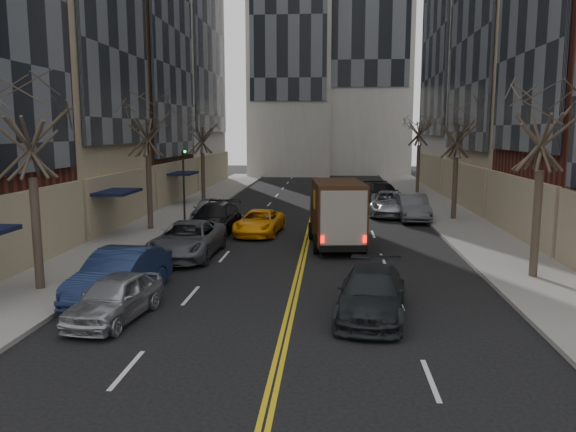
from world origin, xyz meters
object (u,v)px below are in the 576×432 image
(ups_truck, at_px, (337,214))
(pedestrian, at_px, (321,240))
(observer_sedan, at_px, (372,293))
(taxi, at_px, (259,222))

(ups_truck, height_order, pedestrian, ups_truck)
(observer_sedan, distance_m, pedestrian, 7.89)
(observer_sedan, xyz_separation_m, pedestrian, (-1.66, 7.71, 0.09))
(ups_truck, bearing_deg, pedestrian, -111.30)
(ups_truck, relative_size, observer_sedan, 1.20)
(ups_truck, distance_m, taxi, 5.17)
(observer_sedan, xyz_separation_m, taxi, (-5.11, 13.13, -0.05))
(observer_sedan, relative_size, taxi, 1.08)
(taxi, height_order, pedestrian, pedestrian)
(ups_truck, xyz_separation_m, pedestrian, (-0.68, -2.46, -0.82))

